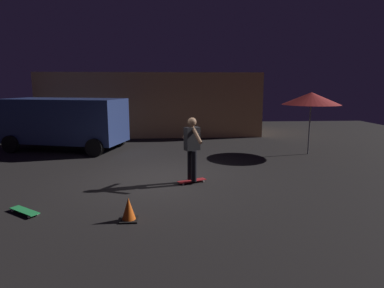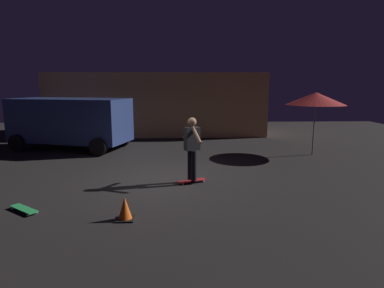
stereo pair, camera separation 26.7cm
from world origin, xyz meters
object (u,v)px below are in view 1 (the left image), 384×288
Objects in this scene: parked_van at (65,121)px; skateboard_spare at (25,211)px; traffic_cone at (129,210)px; patio_umbrella at (311,99)px; skateboard_ridden at (192,181)px; skater at (192,145)px.

parked_van is 6.99m from skateboard_spare.
patio_umbrella is at bearing 43.91° from traffic_cone.
skateboard_spare is at bearing -147.08° from patio_umbrella.
skater is (-0.00, 0.00, 0.98)m from skateboard_ridden.
skateboard_ridden is at bearing 28.13° from skateboard_spare.
traffic_cone reaches higher than skateboard_spare.
patio_umbrella is 3.11× the size of skateboard_spare.
skateboard_ridden is 0.48× the size of skater.
skater is at bearing -46.24° from parked_van.
skateboard_spare is (-8.13, -5.26, -2.02)m from patio_umbrella.
skateboard_ridden and skateboard_spare have the same top height.
parked_van is at bearing 170.62° from patio_umbrella.
skater is (-4.60, -3.38, -1.04)m from patio_umbrella.
skater is (4.71, -4.91, -0.12)m from parked_van.
skater reaches higher than traffic_cone.
parked_van is at bearing 114.51° from traffic_cone.
traffic_cone is (3.33, -7.30, -0.95)m from parked_van.
patio_umbrella is 8.51m from traffic_cone.
patio_umbrella is 2.90× the size of skateboard_ridden.
parked_van is 9.48m from patio_umbrella.
parked_van is 6.89m from skateboard_ridden.
patio_umbrella is at bearing -9.38° from parked_van.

